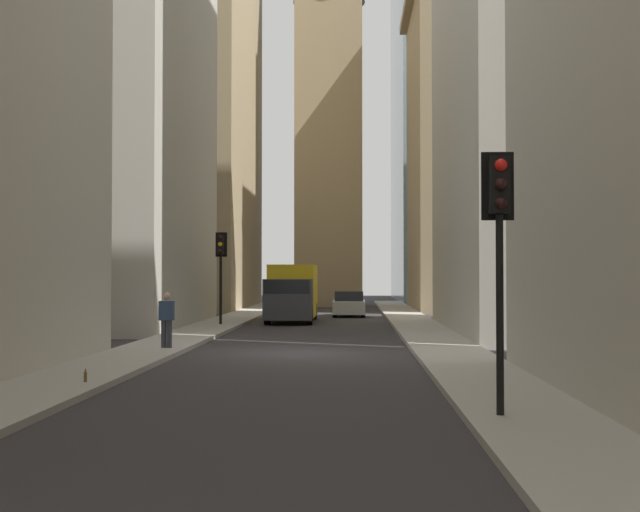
{
  "coord_description": "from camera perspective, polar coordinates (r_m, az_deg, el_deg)",
  "views": [
    {
      "loc": [
        -24.72,
        -1.65,
        2.35
      ],
      "look_at": [
        19.35,
        0.14,
        3.35
      ],
      "focal_mm": 46.16,
      "sensor_mm": 36.0,
      "label": 1
    }
  ],
  "objects": [
    {
      "name": "ground_plane",
      "position": [
        24.89,
        -1.49,
        -6.73
      ],
      "size": [
        135.0,
        135.0,
        0.0
      ],
      "primitive_type": "plane",
      "color": "#302D30"
    },
    {
      "name": "sidewalk_right",
      "position": [
        25.58,
        -11.67,
        -6.4
      ],
      "size": [
        90.0,
        2.2,
        0.14
      ],
      "primitive_type": "cube",
      "color": "#A8A399",
      "rests_on": "ground_plane"
    },
    {
      "name": "sidewalk_left",
      "position": [
        24.99,
        8.93,
        -6.53
      ],
      "size": [
        90.0,
        2.2,
        0.14
      ],
      "primitive_type": "cube",
      "color": "#A8A399",
      "rests_on": "ground_plane"
    },
    {
      "name": "building_left_far",
      "position": [
        56.15,
        11.58,
        8.38
      ],
      "size": [
        12.32,
        10.5,
        23.52
      ],
      "color": "#9E8966",
      "rests_on": "ground_plane"
    },
    {
      "name": "building_right_far",
      "position": [
        58.93,
        -9.85,
        9.5
      ],
      "size": [
        16.32,
        10.0,
        26.75
      ],
      "color": "#9E8966",
      "rests_on": "ground_plane"
    },
    {
      "name": "church_spire",
      "position": [
        63.74,
        0.64,
        13.14
      ],
      "size": [
        5.43,
        5.43,
        34.96
      ],
      "color": "#9E8966",
      "rests_on": "ground_plane"
    },
    {
      "name": "delivery_truck",
      "position": [
        40.9,
        -1.95,
        -2.55
      ],
      "size": [
        6.46,
        2.25,
        2.84
      ],
      "color": "yellow",
      "rests_on": "ground_plane"
    },
    {
      "name": "sedan_silver",
      "position": [
        46.49,
        2.02,
        -3.38
      ],
      "size": [
        4.3,
        1.78,
        1.42
      ],
      "color": "#B7BABF",
      "rests_on": "ground_plane"
    },
    {
      "name": "traffic_light_foreground",
      "position": [
        13.34,
        12.33,
        2.44
      ],
      "size": [
        0.43,
        0.52,
        4.19
      ],
      "color": "black",
      "rests_on": "sidewalk_left"
    },
    {
      "name": "traffic_light_midblock",
      "position": [
        36.98,
        -6.9,
        -0.03
      ],
      "size": [
        0.43,
        0.52,
        4.12
      ],
      "color": "black",
      "rests_on": "sidewalk_right"
    },
    {
      "name": "pedestrian",
      "position": [
        25.36,
        -10.59,
        -4.22
      ],
      "size": [
        0.26,
        0.44,
        1.68
      ],
      "color": "#33333D",
      "rests_on": "sidewalk_right"
    },
    {
      "name": "discarded_bottle",
      "position": [
        17.78,
        -15.96,
        -8.05
      ],
      "size": [
        0.07,
        0.07,
        0.27
      ],
      "color": "brown",
      "rests_on": "sidewalk_right"
    }
  ]
}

